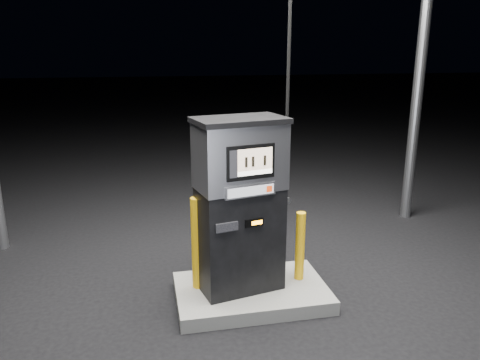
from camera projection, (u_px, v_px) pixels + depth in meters
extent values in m
plane|color=black|center=(251.00, 299.00, 5.04)|extent=(80.00, 80.00, 0.00)
cube|color=slate|center=(251.00, 293.00, 5.02)|extent=(1.60, 1.00, 0.15)
cylinder|color=gray|center=(420.00, 73.00, 6.89)|extent=(0.16, 0.16, 4.50)
cube|color=black|center=(240.00, 239.00, 4.86)|extent=(0.92, 0.65, 1.10)
cube|color=#ABABB2|center=(240.00, 156.00, 4.62)|extent=(0.94, 0.67, 0.66)
cube|color=black|center=(240.00, 120.00, 4.52)|extent=(0.98, 0.71, 0.05)
cube|color=black|center=(251.00, 162.00, 4.39)|extent=(0.49, 0.13, 0.33)
cube|color=tan|center=(255.00, 159.00, 4.39)|extent=(0.35, 0.08, 0.21)
cube|color=white|center=(255.00, 173.00, 4.42)|extent=(0.35, 0.08, 0.04)
cube|color=#ABABB2|center=(250.00, 191.00, 4.47)|extent=(0.52, 0.14, 0.12)
cube|color=#A1A4A9|center=(251.00, 191.00, 4.46)|extent=(0.47, 0.10, 0.09)
cube|color=#AB2D0B|center=(269.00, 189.00, 4.53)|extent=(0.06, 0.02, 0.06)
cube|color=black|center=(254.00, 223.00, 4.58)|extent=(0.19, 0.06, 0.08)
cube|color=#FF980C|center=(257.00, 223.00, 4.58)|extent=(0.11, 0.03, 0.04)
cube|color=black|center=(227.00, 227.00, 4.47)|extent=(0.23, 0.07, 0.09)
cube|color=black|center=(280.00, 199.00, 4.93)|extent=(0.12, 0.17, 0.22)
cylinder|color=gray|center=(284.00, 198.00, 4.95)|extent=(0.10, 0.20, 0.06)
cylinder|color=black|center=(289.00, 55.00, 4.51)|extent=(0.04, 0.04, 2.73)
cylinder|color=yellow|center=(198.00, 243.00, 4.87)|extent=(0.16, 0.16, 0.99)
cylinder|color=yellow|center=(300.00, 246.00, 5.08)|extent=(0.13, 0.13, 0.77)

